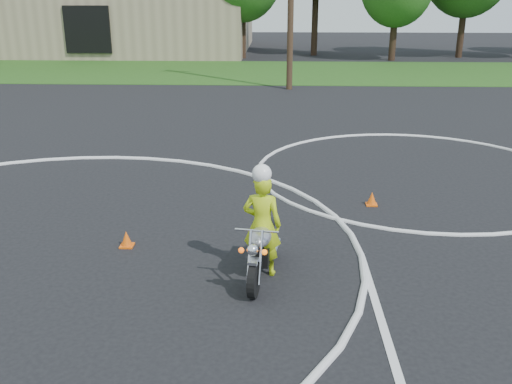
{
  "coord_description": "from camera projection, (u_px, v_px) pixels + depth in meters",
  "views": [
    {
      "loc": [
        4.5,
        -6.09,
        4.42
      ],
      "look_at": [
        4.13,
        3.25,
        1.1
      ],
      "focal_mm": 40.0,
      "sensor_mm": 36.0,
      "label": 1
    }
  ],
  "objects": [
    {
      "name": "rider_primary_grp",
      "position": [
        262.0,
        222.0,
        9.13
      ],
      "size": [
        0.68,
        0.5,
        1.89
      ],
      "rotation": [
        0.0,
        0.0,
        -0.15
      ],
      "color": "#BBD816",
      "rests_on": "ground"
    },
    {
      "name": "traffic_cones",
      "position": [
        313.0,
        254.0,
        9.78
      ],
      "size": [
        20.38,
        10.42,
        0.3
      ],
      "color": "#F75D0D",
      "rests_on": "ground"
    },
    {
      "name": "course_markings",
      "position": [
        160.0,
        224.0,
        11.4
      ],
      "size": [
        19.05,
        19.05,
        0.12
      ],
      "color": "silver",
      "rests_on": "ground"
    },
    {
      "name": "grass_strip",
      "position": [
        201.0,
        71.0,
        32.81
      ],
      "size": [
        120.0,
        10.0,
        0.02
      ],
      "primitive_type": "cube",
      "color": "#1E4714",
      "rests_on": "ground"
    },
    {
      "name": "primary_motorcycle",
      "position": [
        262.0,
        249.0,
        9.14
      ],
      "size": [
        0.72,
        1.93,
        1.02
      ],
      "rotation": [
        0.0,
        0.0,
        -0.15
      ],
      "color": "black",
      "rests_on": "ground"
    }
  ]
}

